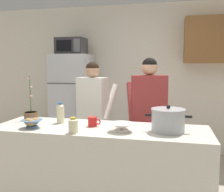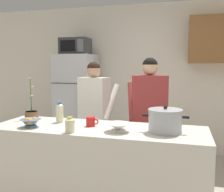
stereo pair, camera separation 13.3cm
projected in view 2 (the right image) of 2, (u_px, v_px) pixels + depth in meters
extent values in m
cube|color=silver|center=(138.00, 78.00, 4.71)|extent=(6.00, 0.12, 2.60)
cube|color=silver|center=(97.00, 172.00, 2.61)|extent=(2.13, 0.68, 0.92)
cube|color=#B7BABF|center=(77.00, 103.00, 4.60)|extent=(0.64, 0.64, 1.72)
cube|color=#333333|center=(69.00, 83.00, 4.25)|extent=(0.63, 0.01, 0.01)
cylinder|color=#B2B2B7|center=(78.00, 112.00, 4.23)|extent=(0.02, 0.02, 0.77)
cube|color=#2D2D30|center=(75.00, 46.00, 4.47)|extent=(0.48, 0.36, 0.28)
cube|color=black|center=(68.00, 46.00, 4.31)|extent=(0.26, 0.01, 0.18)
cube|color=#59595B|center=(80.00, 45.00, 4.25)|extent=(0.11, 0.01, 0.21)
cylinder|color=#33384C|center=(99.00, 152.00, 3.47)|extent=(0.11, 0.11, 0.77)
cylinder|color=#33384C|center=(90.00, 150.00, 3.54)|extent=(0.11, 0.11, 0.77)
cube|color=white|center=(94.00, 100.00, 3.42)|extent=(0.44, 0.30, 0.61)
sphere|color=tan|center=(94.00, 70.00, 3.38)|extent=(0.19, 0.19, 0.19)
sphere|color=black|center=(94.00, 69.00, 3.37)|extent=(0.18, 0.18, 0.18)
cylinder|color=white|center=(112.00, 102.00, 3.42)|extent=(0.18, 0.37, 0.47)
cylinder|color=white|center=(87.00, 100.00, 3.63)|extent=(0.18, 0.37, 0.47)
cylinder|color=#33384C|center=(154.00, 158.00, 3.20)|extent=(0.11, 0.11, 0.79)
cylinder|color=#33384C|center=(143.00, 158.00, 3.20)|extent=(0.11, 0.11, 0.79)
cube|color=#993333|center=(149.00, 101.00, 3.11)|extent=(0.45, 0.31, 0.62)
sphere|color=#D8A884|center=(150.00, 67.00, 3.07)|extent=(0.19, 0.19, 0.19)
sphere|color=black|center=(150.00, 65.00, 3.06)|extent=(0.18, 0.18, 0.18)
cylinder|color=#993333|center=(164.00, 102.00, 3.24)|extent=(0.18, 0.38, 0.48)
cylinder|color=#993333|center=(132.00, 102.00, 3.23)|extent=(0.18, 0.38, 0.48)
cylinder|color=#ADAFB5|center=(165.00, 122.00, 2.35)|extent=(0.30, 0.30, 0.20)
cylinder|color=#ADAFB5|center=(165.00, 110.00, 2.34)|extent=(0.31, 0.31, 0.02)
sphere|color=black|center=(165.00, 107.00, 2.34)|extent=(0.04, 0.04, 0.04)
cube|color=black|center=(145.00, 115.00, 2.40)|extent=(0.06, 0.02, 0.02)
cube|color=black|center=(186.00, 117.00, 2.30)|extent=(0.06, 0.02, 0.02)
cylinder|color=red|center=(90.00, 121.00, 2.60)|extent=(0.09, 0.09, 0.10)
torus|color=red|center=(96.00, 122.00, 2.59)|extent=(0.06, 0.01, 0.06)
cylinder|color=#4C7299|center=(31.00, 126.00, 2.56)|extent=(0.11, 0.11, 0.02)
cone|color=#4C7299|center=(31.00, 122.00, 2.56)|extent=(0.21, 0.21, 0.06)
sphere|color=tan|center=(27.00, 121.00, 2.54)|extent=(0.07, 0.07, 0.07)
sphere|color=tan|center=(34.00, 120.00, 2.57)|extent=(0.07, 0.07, 0.07)
sphere|color=tan|center=(29.00, 121.00, 2.52)|extent=(0.07, 0.07, 0.07)
cylinder|color=white|center=(118.00, 131.00, 2.39)|extent=(0.13, 0.13, 0.02)
cone|color=white|center=(118.00, 126.00, 2.38)|extent=(0.24, 0.24, 0.06)
cylinder|color=beige|center=(70.00, 126.00, 2.35)|extent=(0.09, 0.09, 0.12)
cone|color=beige|center=(70.00, 119.00, 2.34)|extent=(0.09, 0.09, 0.02)
cylinder|color=gold|center=(70.00, 118.00, 2.34)|extent=(0.05, 0.05, 0.02)
cylinder|color=beige|center=(60.00, 114.00, 2.77)|extent=(0.08, 0.08, 0.18)
cone|color=beige|center=(59.00, 104.00, 2.76)|extent=(0.08, 0.08, 0.03)
cylinder|color=#3372BF|center=(59.00, 103.00, 2.76)|extent=(0.04, 0.04, 0.02)
cylinder|color=brown|center=(32.00, 115.00, 2.97)|extent=(0.15, 0.15, 0.09)
cylinder|color=#38281E|center=(31.00, 112.00, 2.96)|extent=(0.14, 0.13, 0.01)
cylinder|color=#4C7238|center=(31.00, 94.00, 2.94)|extent=(0.01, 0.02, 0.40)
ellipsoid|color=pink|center=(31.00, 96.00, 2.95)|extent=(0.04, 0.03, 0.02)
ellipsoid|color=pink|center=(31.00, 87.00, 2.95)|extent=(0.04, 0.03, 0.02)
ellipsoid|color=pink|center=(29.00, 78.00, 2.92)|extent=(0.04, 0.03, 0.02)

